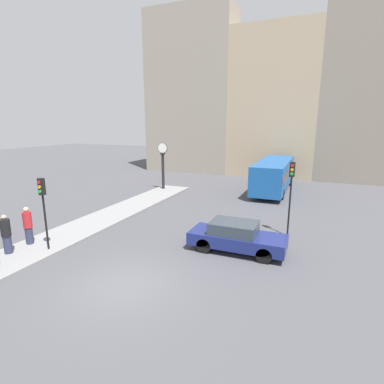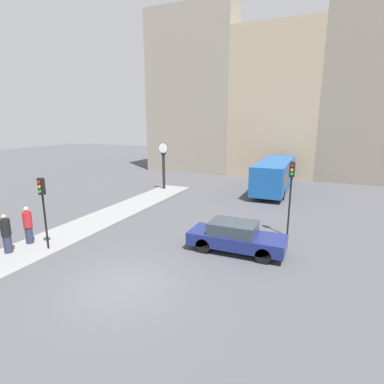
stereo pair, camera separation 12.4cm
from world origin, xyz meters
The scene contains 10 objects.
ground_plane centered at (0.00, 0.00, 0.00)m, with size 120.00×120.00×0.00m, color #47474C.
sidewalk_corner centered at (-5.76, 7.15, 0.07)m, with size 2.67×18.30×0.14m, color gray.
building_row centered at (-0.30, 27.00, 8.73)m, with size 27.79×5.00×18.76m.
sedan_car centered at (3.04, 4.61, 0.72)m, with size 4.45×1.72×1.42m.
bus_distant centered at (2.78, 18.54, 1.54)m, with size 2.50×9.69×2.68m.
traffic_light_near centered at (-5.04, 1.13, 2.56)m, with size 0.26×0.24×3.37m.
traffic_light_far centered at (5.08, 7.62, 2.83)m, with size 0.26×0.24×3.97m.
street_clock centered at (-6.36, 14.95, 2.34)m, with size 0.93×0.31×4.09m.
pedestrian_black_jacket centered at (-6.34, 0.10, 1.03)m, with size 0.41×0.41×1.80m.
pedestrian_red_top centered at (-6.40, 1.26, 1.06)m, with size 0.41×0.41×1.85m.
Camera 2 is at (6.34, -8.25, 5.90)m, focal length 28.00 mm.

